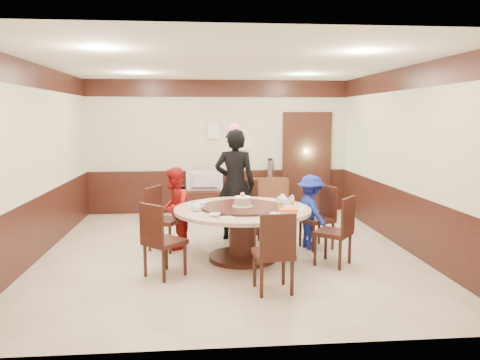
{
  "coord_description": "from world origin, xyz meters",
  "views": [
    {
      "loc": [
        -0.43,
        -6.92,
        2.05
      ],
      "look_at": [
        0.19,
        -0.0,
        1.1
      ],
      "focal_mm": 35.0,
      "sensor_mm": 36.0,
      "label": 1
    }
  ],
  "objects": [
    {
      "name": "banquet_table",
      "position": [
        0.19,
        -0.4,
        0.53
      ],
      "size": [
        1.95,
        1.95,
        0.78
      ],
      "color": "black",
      "rests_on": "ground"
    },
    {
      "name": "bowl_5",
      "position": [
        0.33,
        0.2,
        0.77
      ],
      "size": [
        0.13,
        0.13,
        0.04
      ],
      "primitive_type": "imported",
      "color": "white",
      "rests_on": "banquet_table"
    },
    {
      "name": "teapot_left",
      "position": [
        -0.47,
        -0.57,
        0.81
      ],
      "size": [
        0.17,
        0.15,
        0.13
      ],
      "primitive_type": "ellipsoid",
      "color": "white",
      "rests_on": "banquet_table"
    },
    {
      "name": "chair_5",
      "position": [
        1.43,
        -0.78,
        0.3
      ],
      "size": [
        0.62,
        0.62,
        0.97
      ],
      "rotation": [
        0.0,
        0.0,
        7.18
      ],
      "color": "black",
      "rests_on": "ground"
    },
    {
      "name": "thermos",
      "position": [
        1.08,
        2.78,
        0.94
      ],
      "size": [
        0.15,
        0.15,
        0.38
      ],
      "primitive_type": "cylinder",
      "color": "silver",
      "rests_on": "side_cabinet"
    },
    {
      "name": "chair_3",
      "position": [
        -0.89,
        -1.05,
        0.3
      ],
      "size": [
        0.62,
        0.62,
        0.97
      ],
      "rotation": [
        0.0,
        0.0,
        5.5
      ],
      "color": "black",
      "rests_on": "ground"
    },
    {
      "name": "bowl_1",
      "position": [
        0.56,
        -0.98,
        0.77
      ],
      "size": [
        0.14,
        0.14,
        0.04
      ],
      "primitive_type": "imported",
      "color": "white",
      "rests_on": "banquet_table"
    },
    {
      "name": "chair_1",
      "position": [
        0.38,
        0.78,
        0.3
      ],
      "size": [
        0.45,
        0.46,
        0.97
      ],
      "rotation": [
        0.0,
        0.0,
        3.13
      ],
      "color": "black",
      "rests_on": "ground"
    },
    {
      "name": "person_red",
      "position": [
        -0.81,
        0.25,
        0.64
      ],
      "size": [
        0.57,
        0.68,
        1.27
      ],
      "primitive_type": "imported",
      "rotation": [
        0.0,
        0.0,
        4.57
      ],
      "color": "#A61716",
      "rests_on": "ground"
    },
    {
      "name": "saucer_far",
      "position": [
        0.64,
        0.1,
        0.76
      ],
      "size": [
        0.18,
        0.18,
        0.01
      ],
      "primitive_type": "cylinder",
      "color": "white",
      "rests_on": "banquet_table"
    },
    {
      "name": "teapot_right",
      "position": [
        0.82,
        -0.12,
        0.81
      ],
      "size": [
        0.17,
        0.15,
        0.13
      ],
      "primitive_type": "ellipsoid",
      "color": "white",
      "rests_on": "banquet_table"
    },
    {
      "name": "television",
      "position": [
        -0.31,
        2.75,
        0.72
      ],
      "size": [
        0.77,
        0.13,
        0.44
      ],
      "primitive_type": "imported",
      "rotation": [
        0.0,
        0.0,
        3.1
      ],
      "color": "gray",
      "rests_on": "tv_stand"
    },
    {
      "name": "side_cabinet",
      "position": [
        1.05,
        2.78,
        0.38
      ],
      "size": [
        0.8,
        0.4,
        0.75
      ],
      "primitive_type": "cube",
      "color": "brown",
      "rests_on": "ground"
    },
    {
      "name": "saucer_near",
      "position": [
        -0.06,
        -1.05,
        0.76
      ],
      "size": [
        0.18,
        0.18,
        0.01
      ],
      "primitive_type": "cylinder",
      "color": "white",
      "rests_on": "banquet_table"
    },
    {
      "name": "birthday_cake",
      "position": [
        0.19,
        -0.42,
        0.85
      ],
      "size": [
        0.3,
        0.3,
        0.2
      ],
      "color": "white",
      "rests_on": "banquet_table"
    },
    {
      "name": "bowl_2",
      "position": [
        -0.22,
        -0.92,
        0.77
      ],
      "size": [
        0.15,
        0.15,
        0.04
      ],
      "primitive_type": "imported",
      "color": "white",
      "rests_on": "banquet_table"
    },
    {
      "name": "person_standing",
      "position": [
        0.17,
        0.74,
        0.92
      ],
      "size": [
        0.74,
        0.55,
        1.85
      ],
      "primitive_type": "imported",
      "rotation": [
        0.0,
        0.0,
        2.98
      ],
      "color": "black",
      "rests_on": "ground"
    },
    {
      "name": "chair_0",
      "position": [
        1.42,
        0.08,
        0.3
      ],
      "size": [
        0.57,
        0.57,
        0.97
      ],
      "rotation": [
        0.0,
        0.0,
        1.94
      ],
      "color": "black",
      "rests_on": "ground"
    },
    {
      "name": "notice_right",
      "position": [
        0.55,
        2.96,
        1.45
      ],
      "size": [
        0.3,
        0.0,
        0.22
      ],
      "primitive_type": "cube",
      "color": "white",
      "rests_on": "room"
    },
    {
      "name": "bowl_0",
      "position": [
        -0.38,
        -0.05,
        0.77
      ],
      "size": [
        0.14,
        0.14,
        0.03
      ],
      "primitive_type": "imported",
      "color": "white",
      "rests_on": "banquet_table"
    },
    {
      "name": "bottle_1",
      "position": [
        0.91,
        -0.4,
        0.83
      ],
      "size": [
        0.06,
        0.06,
        0.16
      ],
      "primitive_type": "cylinder",
      "color": "white",
      "rests_on": "banquet_table"
    },
    {
      "name": "chair_2",
      "position": [
        -0.96,
        0.22,
        0.3
      ],
      "size": [
        0.6,
        0.59,
        0.97
      ],
      "rotation": [
        0.0,
        0.0,
        4.23
      ],
      "color": "black",
      "rests_on": "ground"
    },
    {
      "name": "bowl_3",
      "position": [
        0.8,
        -0.57,
        0.77
      ],
      "size": [
        0.14,
        0.14,
        0.04
      ],
      "primitive_type": "imported",
      "color": "white",
      "rests_on": "banquet_table"
    },
    {
      "name": "person_blue",
      "position": [
        1.3,
        0.07,
        0.58
      ],
      "size": [
        0.65,
        0.84,
        1.15
      ],
      "primitive_type": "imported",
      "rotation": [
        0.0,
        0.0,
        1.9
      ],
      "color": "navy",
      "rests_on": "ground"
    },
    {
      "name": "chair_4",
      "position": [
        0.43,
        -1.7,
        0.3
      ],
      "size": [
        0.48,
        0.49,
        0.97
      ],
      "rotation": [
        0.0,
        0.0,
        6.38
      ],
      "color": "black",
      "rests_on": "ground"
    },
    {
      "name": "bottle_0",
      "position": [
        0.7,
        -0.5,
        0.83
      ],
      "size": [
        0.06,
        0.06,
        0.16
      ],
      "primitive_type": "cylinder",
      "color": "white",
      "rests_on": "banquet_table"
    },
    {
      "name": "notice_left",
      "position": [
        -0.1,
        2.96,
        1.75
      ],
      "size": [
        0.25,
        0.0,
        0.35
      ],
      "primitive_type": "cube",
      "color": "white",
      "rests_on": "room"
    },
    {
      "name": "shrimp_platter",
      "position": [
        0.77,
        -0.81,
        0.78
      ],
      "size": [
        0.3,
        0.2,
        0.06
      ],
      "color": "white",
      "rests_on": "banquet_table"
    },
    {
      "name": "bowl_4",
      "position": [
        -0.49,
        -0.29,
        0.77
      ],
      "size": [
        0.14,
        0.14,
        0.03
      ],
      "primitive_type": "imported",
      "color": "white",
      "rests_on": "banquet_table"
    },
    {
      "name": "tv_stand",
      "position": [
        -0.31,
        2.75,
        0.25
      ],
      "size": [
        0.85,
        0.45,
        0.5
      ],
      "primitive_type": "cube",
      "color": "black",
      "rests_on": "ground"
    },
    {
      "name": "room",
      "position": [
        0.01,
        0.01,
        1.08
      ],
      "size": [
        6.0,
        6.04,
        2.84
      ],
      "color": "beige",
      "rests_on": "ground"
    }
  ]
}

